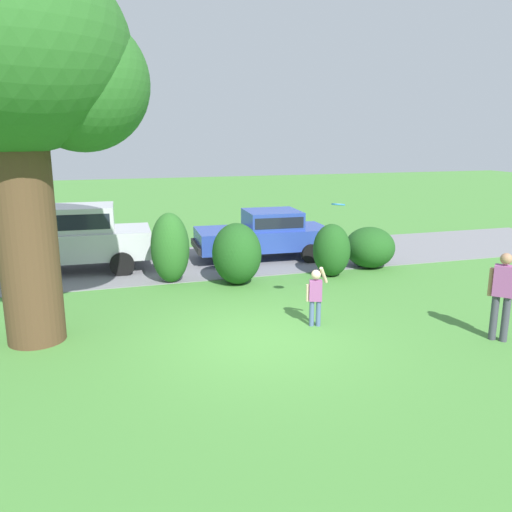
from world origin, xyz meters
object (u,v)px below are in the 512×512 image
object	(u,v)px
child_thrower	(316,293)
frisbee	(338,204)
parked_sedan	(266,233)
parked_suv	(71,235)
adult_onlooker	(503,292)
oak_tree_large	(19,68)

from	to	relation	value
child_thrower	frisbee	bearing A→B (deg)	27.06
parked_sedan	frisbee	distance (m)	6.01
parked_suv	adult_onlooker	world-z (taller)	parked_suv
oak_tree_large	parked_suv	world-z (taller)	oak_tree_large
parked_sedan	frisbee	bearing A→B (deg)	-92.81
parked_suv	adult_onlooker	size ratio (longest dim) A/B	2.74
oak_tree_large	parked_suv	bearing A→B (deg)	86.53
parked_suv	oak_tree_large	bearing A→B (deg)	-93.47
child_thrower	frisbee	distance (m)	1.90
oak_tree_large	frisbee	distance (m)	6.48
oak_tree_large	adult_onlooker	distance (m)	9.74
oak_tree_large	parked_sedan	size ratio (longest dim) A/B	1.59
parked_suv	child_thrower	bearing A→B (deg)	-51.10
parked_suv	child_thrower	size ratio (longest dim) A/B	3.70
frisbee	adult_onlooker	distance (m)	3.58
child_thrower	frisbee	size ratio (longest dim) A/B	4.51
parked_sedan	child_thrower	xyz separation A→B (m)	(-0.87, -6.07, -0.13)
frisbee	child_thrower	bearing A→B (deg)	-152.94
parked_sedan	adult_onlooker	bearing A→B (deg)	-74.09
oak_tree_large	frisbee	size ratio (longest dim) A/B	24.94
parked_sedan	parked_suv	xyz separation A→B (m)	(-5.89, 0.16, 0.23)
parked_sedan	adult_onlooker	size ratio (longest dim) A/B	2.57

